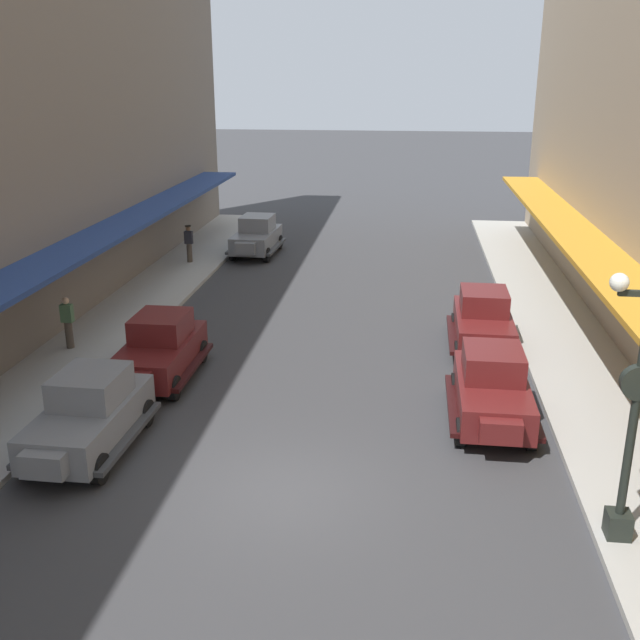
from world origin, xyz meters
name	(u,v)px	position (x,y,z in m)	size (l,w,h in m)	color
ground_plane	(286,492)	(0.00, 0.00, 0.00)	(200.00, 200.00, 0.00)	#38383A
parked_car_0	(257,235)	(-4.83, 20.78, 0.94)	(2.28, 4.31, 1.84)	slate
parked_car_1	(160,347)	(-4.52, 5.59, 0.94)	(2.14, 4.26, 1.84)	#591919
parked_car_2	(483,319)	(4.80, 9.19, 0.94)	(2.19, 4.28, 1.84)	#591919
parked_car_3	(89,412)	(-4.77, 1.31, 0.94)	(2.22, 4.29, 1.84)	slate
parked_car_4	(492,386)	(4.56, 3.92, 0.94)	(2.16, 4.27, 1.84)	#591919
lamp_post_with_clock	(637,396)	(6.40, -0.99, 2.99)	(1.42, 0.44, 5.16)	black
pedestrian_0	(68,322)	(-8.02, 7.26, 0.99)	(0.36, 0.24, 1.64)	#4C4238
pedestrian_1	(189,243)	(-7.43, 18.38, 1.01)	(0.36, 0.28, 1.67)	#4C4238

